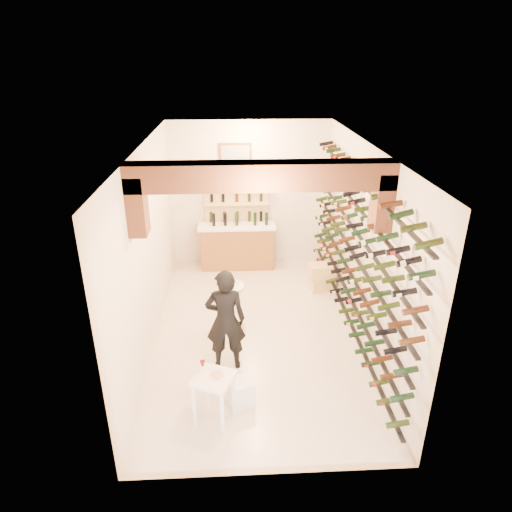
{
  "coord_description": "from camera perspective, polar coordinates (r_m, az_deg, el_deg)",
  "views": [
    {
      "loc": [
        -0.37,
        -6.77,
        4.48
      ],
      "look_at": [
        0.0,
        0.3,
        1.3
      ],
      "focal_mm": 31.94,
      "sensor_mm": 36.0,
      "label": 1
    }
  ],
  "objects": [
    {
      "name": "person",
      "position": [
        6.87,
        -3.84,
        -8.02
      ],
      "size": [
        0.61,
        0.4,
        1.65
      ],
      "primitive_type": "imported",
      "rotation": [
        0.0,
        0.0,
        3.14
      ],
      "color": "black",
      "rests_on": "ground"
    },
    {
      "name": "ground",
      "position": [
        8.13,
        0.11,
        -9.27
      ],
      "size": [
        6.0,
        6.0,
        0.0
      ],
      "primitive_type": "plane",
      "color": "beige",
      "rests_on": "ground"
    },
    {
      "name": "wine_rack",
      "position": [
        7.62,
        11.7,
        1.03
      ],
      "size": [
        0.32,
        5.7,
        2.56
      ],
      "color": "black",
      "rests_on": "ground"
    },
    {
      "name": "back_counter",
      "position": [
        10.21,
        -2.37,
        1.44
      ],
      "size": [
        1.7,
        0.62,
        1.29
      ],
      "color": "#935D2D",
      "rests_on": "ground"
    },
    {
      "name": "chrome_barstool",
      "position": [
        7.9,
        -3.03,
        -6.05
      ],
      "size": [
        0.45,
        0.45,
        0.88
      ],
      "rotation": [
        0.0,
        0.0,
        -0.14
      ],
      "color": "silver",
      "rests_on": "ground"
    },
    {
      "name": "room_shell",
      "position": [
        6.89,
        0.25,
        5.31
      ],
      "size": [
        3.52,
        6.02,
        3.21
      ],
      "color": "silver",
      "rests_on": "ground"
    },
    {
      "name": "tasting_table",
      "position": [
        6.1,
        -5.33,
        -15.75
      ],
      "size": [
        0.63,
        0.63,
        0.85
      ],
      "rotation": [
        0.0,
        0.0,
        -0.39
      ],
      "color": "white",
      "rests_on": "ground"
    },
    {
      "name": "crate_upper",
      "position": [
        9.33,
        8.25,
        -1.91
      ],
      "size": [
        0.51,
        0.36,
        0.29
      ],
      "primitive_type": "cube",
      "rotation": [
        0.0,
        0.0,
        0.04
      ],
      "color": "#D4B974",
      "rests_on": "crate_lower"
    },
    {
      "name": "back_shelving",
      "position": [
        10.21,
        -2.45,
        5.25
      ],
      "size": [
        1.4,
        0.31,
        2.73
      ],
      "color": "tan",
      "rests_on": "ground"
    },
    {
      "name": "crate_lower",
      "position": [
        9.46,
        8.15,
        -3.43
      ],
      "size": [
        0.5,
        0.39,
        0.27
      ],
      "primitive_type": "cube",
      "rotation": [
        0.0,
        0.0,
        0.18
      ],
      "color": "#D4B974",
      "rests_on": "ground"
    },
    {
      "name": "white_stool",
      "position": [
        6.55,
        -1.91,
        -16.7
      ],
      "size": [
        0.41,
        0.41,
        0.38
      ],
      "primitive_type": "cube",
      "rotation": [
        0.0,
        0.0,
        0.42
      ],
      "color": "white",
      "rests_on": "ground"
    }
  ]
}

